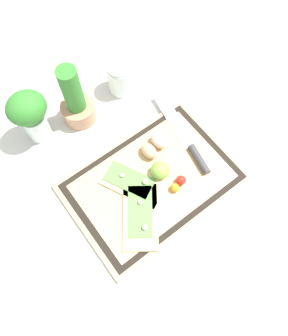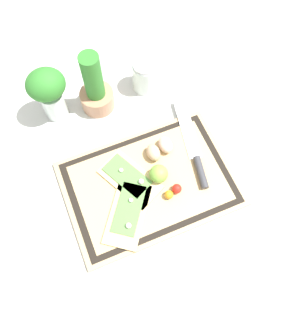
# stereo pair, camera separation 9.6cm
# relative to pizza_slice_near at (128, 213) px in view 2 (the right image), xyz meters

# --- Properties ---
(ground_plane) EXTENTS (6.00, 6.00, 0.00)m
(ground_plane) POSITION_rel_pizza_slice_near_xyz_m (0.09, 0.06, -0.02)
(ground_plane) COLOR silver
(cutting_board) EXTENTS (0.49, 0.34, 0.02)m
(cutting_board) POSITION_rel_pizza_slice_near_xyz_m (0.09, 0.06, -0.01)
(cutting_board) COLOR tan
(cutting_board) RESTS_ON ground_plane
(pizza_slice_near) EXTENTS (0.19, 0.21, 0.02)m
(pizza_slice_near) POSITION_rel_pizza_slice_near_xyz_m (0.00, 0.00, 0.00)
(pizza_slice_near) COLOR #DBBC7F
(pizza_slice_near) RESTS_ON cutting_board
(pizza_slice_far) EXTENTS (0.17, 0.21, 0.02)m
(pizza_slice_far) POSITION_rel_pizza_slice_near_xyz_m (0.04, 0.10, 0.00)
(pizza_slice_far) COLOR #DBBC7F
(pizza_slice_far) RESTS_ON cutting_board
(knife) EXTENTS (0.09, 0.32, 0.02)m
(knife) POSITION_rel_pizza_slice_near_xyz_m (0.25, 0.08, 0.00)
(knife) COLOR silver
(knife) RESTS_ON cutting_board
(egg_brown) EXTENTS (0.04, 0.06, 0.04)m
(egg_brown) POSITION_rel_pizza_slice_near_xyz_m (0.14, 0.14, 0.01)
(egg_brown) COLOR tan
(egg_brown) RESTS_ON cutting_board
(egg_pink) EXTENTS (0.04, 0.06, 0.04)m
(egg_pink) POSITION_rel_pizza_slice_near_xyz_m (0.18, 0.15, 0.01)
(egg_pink) COLOR beige
(egg_pink) RESTS_ON cutting_board
(lime) EXTENTS (0.05, 0.05, 0.05)m
(lime) POSITION_rel_pizza_slice_near_xyz_m (0.12, 0.07, 0.02)
(lime) COLOR #7FB742
(lime) RESTS_ON cutting_board
(cherry_tomato_red) EXTENTS (0.03, 0.03, 0.03)m
(cherry_tomato_red) POSITION_rel_pizza_slice_near_xyz_m (0.16, 0.01, 0.01)
(cherry_tomato_red) COLOR red
(cherry_tomato_red) RESTS_ON cutting_board
(cherry_tomato_yellow) EXTENTS (0.03, 0.03, 0.03)m
(cherry_tomato_yellow) POSITION_rel_pizza_slice_near_xyz_m (0.13, 0.00, 0.01)
(cherry_tomato_yellow) COLOR orange
(cherry_tomato_yellow) RESTS_ON cutting_board
(herb_pot) EXTENTS (0.11, 0.11, 0.22)m
(herb_pot) POSITION_rel_pizza_slice_near_xyz_m (0.05, 0.39, 0.06)
(herb_pot) COLOR #AD7A5B
(herb_pot) RESTS_ON ground_plane
(sauce_jar) EXTENTS (0.08, 0.08, 0.11)m
(sauce_jar) POSITION_rel_pizza_slice_near_xyz_m (0.22, 0.40, 0.03)
(sauce_jar) COLOR silver
(sauce_jar) RESTS_ON ground_plane
(herb_glass) EXTENTS (0.12, 0.10, 0.19)m
(herb_glass) POSITION_rel_pizza_slice_near_xyz_m (-0.09, 0.41, 0.09)
(herb_glass) COLOR silver
(herb_glass) RESTS_ON ground_plane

